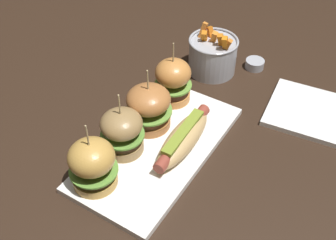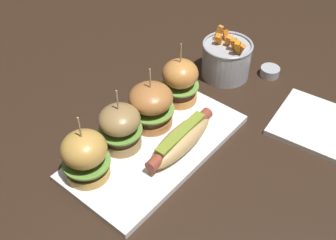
# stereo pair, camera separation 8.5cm
# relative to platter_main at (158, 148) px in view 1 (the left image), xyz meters

# --- Properties ---
(ground_plane) EXTENTS (3.00, 3.00, 0.00)m
(ground_plane) POSITION_rel_platter_main_xyz_m (0.00, 0.00, -0.01)
(ground_plane) COLOR black
(platter_main) EXTENTS (0.38, 0.20, 0.01)m
(platter_main) POSITION_rel_platter_main_xyz_m (0.00, 0.00, 0.00)
(platter_main) COLOR white
(platter_main) RESTS_ON ground
(hot_dog) EXTENTS (0.20, 0.06, 0.04)m
(hot_dog) POSITION_rel_platter_main_xyz_m (0.03, -0.04, 0.03)
(hot_dog) COLOR tan
(hot_dog) RESTS_ON platter_main
(slider_far_left) EXTENTS (0.09, 0.09, 0.14)m
(slider_far_left) POSITION_rel_platter_main_xyz_m (-0.14, 0.05, 0.06)
(slider_far_left) COLOR gold
(slider_far_left) RESTS_ON platter_main
(slider_center_left) EXTENTS (0.09, 0.09, 0.14)m
(slider_center_left) POSITION_rel_platter_main_xyz_m (-0.04, 0.05, 0.06)
(slider_center_left) COLOR #9B7949
(slider_center_left) RESTS_ON platter_main
(slider_center_right) EXTENTS (0.10, 0.10, 0.14)m
(slider_center_right) POSITION_rel_platter_main_xyz_m (0.04, 0.05, 0.06)
(slider_center_right) COLOR #B36F39
(slider_center_right) RESTS_ON platter_main
(slider_far_right) EXTENTS (0.08, 0.08, 0.15)m
(slider_far_right) POSITION_rel_platter_main_xyz_m (0.14, 0.05, 0.06)
(slider_far_right) COLOR #CE833E
(slider_far_right) RESTS_ON platter_main
(fries_bucket) EXTENTS (0.12, 0.12, 0.12)m
(fries_bucket) POSITION_rel_platter_main_xyz_m (0.30, 0.04, 0.04)
(fries_bucket) COLOR #A8AAB2
(fries_bucket) RESTS_ON ground
(sauce_ramekin) EXTENTS (0.05, 0.05, 0.02)m
(sauce_ramekin) POSITION_rel_platter_main_xyz_m (0.37, -0.05, 0.00)
(sauce_ramekin) COLOR #A8AAB2
(sauce_ramekin) RESTS_ON ground
(side_plate) EXTENTS (0.19, 0.19, 0.01)m
(side_plate) POSITION_rel_platter_main_xyz_m (0.27, -0.22, -0.00)
(side_plate) COLOR white
(side_plate) RESTS_ON ground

